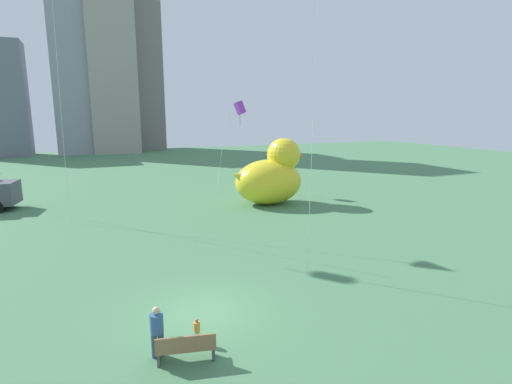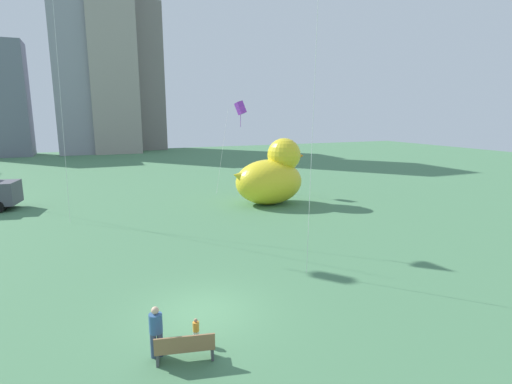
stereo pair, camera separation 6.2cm
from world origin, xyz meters
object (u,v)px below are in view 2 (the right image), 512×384
at_px(giant_inflatable_duck, 271,176).
at_px(person_child, 196,330).
at_px(kite_purple, 240,108).
at_px(park_bench, 185,347).
at_px(person_adult, 156,329).

bearing_deg(giant_inflatable_duck, person_child, -122.23).
bearing_deg(kite_purple, person_child, -114.30).
xyz_separation_m(park_bench, person_child, (0.55, 0.84, -0.02)).
relative_size(park_bench, giant_inflatable_duck, 0.28).
bearing_deg(person_adult, park_bench, -41.03).
bearing_deg(park_bench, person_adult, 138.97).
height_order(person_adult, person_child, person_adult).
relative_size(person_adult, kite_purple, 0.19).
distance_m(park_bench, person_adult, 1.02).
distance_m(person_child, kite_purple, 26.11).
bearing_deg(park_bench, kite_purple, 65.36).
bearing_deg(giant_inflatable_duck, kite_purple, 92.95).
height_order(park_bench, kite_purple, kite_purple).
height_order(person_child, kite_purple, kite_purple).
relative_size(park_bench, kite_purple, 0.22).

